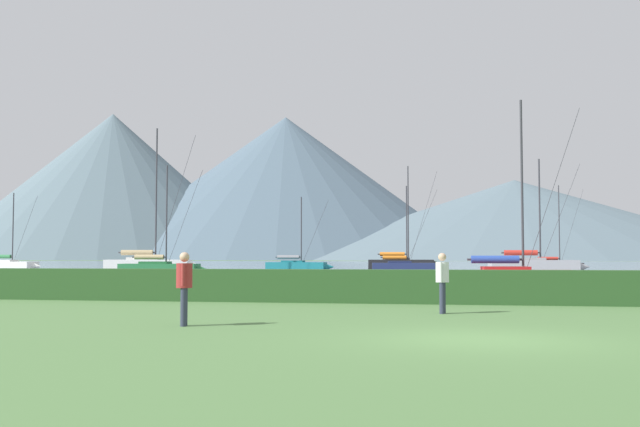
{
  "coord_description": "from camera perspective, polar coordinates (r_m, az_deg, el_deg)",
  "views": [
    {
      "loc": [
        -0.25,
        -14.63,
        1.55
      ],
      "look_at": [
        -12.92,
        51.79,
        5.39
      ],
      "focal_mm": 42.79,
      "sensor_mm": 36.0,
      "label": 1
    }
  ],
  "objects": [
    {
      "name": "person_seated_viewer",
      "position": [
        17.4,
        -10.12,
        -5.09
      ],
      "size": [
        0.36,
        0.55,
        1.65
      ],
      "rotation": [
        0.0,
        0.0,
        0.25
      ],
      "color": "#2D3347",
      "rests_on": "ground_plane"
    },
    {
      "name": "distant_hill_east_ridge",
      "position": [
        436.85,
        -2.59,
        1.92
      ],
      "size": [
        222.3,
        222.3,
        81.85
      ],
      "primitive_type": "cone",
      "color": "#4C6070",
      "rests_on": "ground_plane"
    },
    {
      "name": "sailboat_slip_9",
      "position": [
        86.53,
        17.25,
        -3.77
      ],
      "size": [
        6.62,
        2.62,
        9.32
      ],
      "rotation": [
        0.0,
        0.0,
        0.13
      ],
      "color": "black",
      "rests_on": "harbor_water"
    },
    {
      "name": "sailboat_slip_1",
      "position": [
        90.83,
        6.18,
        -3.75
      ],
      "size": [
        8.93,
        2.99,
        9.97
      ],
      "rotation": [
        0.0,
        0.0,
        0.05
      ],
      "color": "black",
      "rests_on": "harbor_water"
    },
    {
      "name": "person_standing_walker",
      "position": [
        21.12,
        9.14,
        -4.77
      ],
      "size": [
        0.36,
        0.57,
        1.65
      ],
      "rotation": [
        0.0,
        0.0,
        -0.14
      ],
      "color": "#2D3347",
      "rests_on": "ground_plane"
    },
    {
      "name": "sailboat_slip_0",
      "position": [
        62.98,
        -11.83,
        -4.05
      ],
      "size": [
        7.34,
        2.69,
        8.98
      ],
      "rotation": [
        0.0,
        0.0,
        0.09
      ],
      "color": "#236B38",
      "rests_on": "harbor_water"
    },
    {
      "name": "sailboat_slip_2",
      "position": [
        80.41,
        -1.72,
        -3.94
      ],
      "size": [
        7.19,
        2.16,
        7.88
      ],
      "rotation": [
        0.0,
        0.0,
        -0.01
      ],
      "color": "#19707A",
      "rests_on": "harbor_water"
    },
    {
      "name": "distant_hill_west_ridge",
      "position": [
        410.22,
        14.36,
        -0.46
      ],
      "size": [
        254.58,
        254.58,
        41.71
      ],
      "primitive_type": "cone",
      "color": "slate",
      "rests_on": "ground_plane"
    },
    {
      "name": "sailboat_slip_3",
      "position": [
        73.15,
        15.74,
        -3.76
      ],
      "size": [
        9.28,
        3.55,
        10.64
      ],
      "rotation": [
        0.0,
        0.0,
        0.11
      ],
      "color": "#9E9EA3",
      "rests_on": "harbor_water"
    },
    {
      "name": "sailboat_slip_7",
      "position": [
        75.01,
        6.31,
        -3.96
      ],
      "size": [
        7.13,
        2.83,
        10.46
      ],
      "rotation": [
        0.0,
        0.0,
        0.13
      ],
      "color": "navy",
      "rests_on": "harbor_water"
    },
    {
      "name": "sailboat_slip_5",
      "position": [
        37.29,
        14.35,
        -4.66
      ],
      "size": [
        6.86,
        2.64,
        9.05
      ],
      "rotation": [
        0.0,
        0.0,
        0.11
      ],
      "color": "red",
      "rests_on": "harbor_water"
    },
    {
      "name": "sailboat_slip_4",
      "position": [
        91.63,
        -22.26,
        -3.6
      ],
      "size": [
        7.58,
        2.69,
        8.66
      ],
      "rotation": [
        0.0,
        0.0,
        -0.07
      ],
      "color": "white",
      "rests_on": "harbor_water"
    },
    {
      "name": "hedge_line",
      "position": [
        25.65,
        11.4,
        -5.4
      ],
      "size": [
        80.0,
        1.2,
        1.11
      ],
      "primitive_type": "cube",
      "color": "#284C23",
      "rests_on": "ground_plane"
    },
    {
      "name": "ground_plane",
      "position": [
        14.72,
        11.86,
        -9.22
      ],
      "size": [
        1000.0,
        1000.0,
        0.0
      ],
      "primitive_type": "plane",
      "color": "#517A42"
    },
    {
      "name": "sailboat_slip_12",
      "position": [
        76.07,
        -12.62,
        -3.74
      ],
      "size": [
        9.49,
        4.16,
        14.15
      ],
      "rotation": [
        0.0,
        0.0,
        0.18
      ],
      "color": "white",
      "rests_on": "harbor_water"
    },
    {
      "name": "distant_hill_central_peak",
      "position": [
        440.57,
        -15.3,
        1.97
      ],
      "size": [
        184.82,
        184.82,
        81.61
      ],
      "primitive_type": "cone",
      "color": "slate",
      "rests_on": "ground_plane"
    },
    {
      "name": "harbor_water",
      "position": [
        151.64,
        10.92,
        -3.78
      ],
      "size": [
        320.0,
        246.0,
        0.0
      ],
      "primitive_type": "cube",
      "color": "#8499A8",
      "rests_on": "ground_plane"
    }
  ]
}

